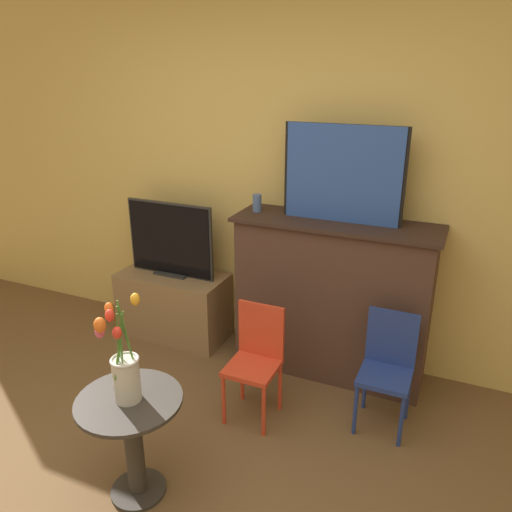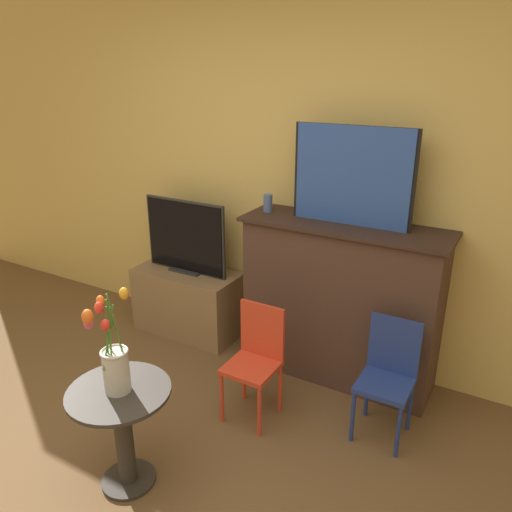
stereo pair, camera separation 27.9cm
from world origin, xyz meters
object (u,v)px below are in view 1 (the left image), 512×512
Objects in this scene: chair_blue at (388,363)px; vase_tulips at (124,368)px; painting at (343,174)px; tv_monitor at (170,240)px; chair_red at (256,355)px.

vase_tulips reaches higher than chair_blue.
vase_tulips is at bearing -134.27° from chair_blue.
tv_monitor is at bearing -178.80° from painting.
chair_blue is (0.74, 0.23, 0.00)m from chair_red.
chair_red is at bearing -114.92° from painting.
painting is 1.08× the size of chair_blue.
chair_blue is at bearing -43.75° from painting.
vase_tulips reaches higher than tv_monitor.
chair_red is 1.31× the size of vase_tulips.
tv_monitor reaches higher than chair_red.
painting is at bearing 1.20° from tv_monitor.
chair_red is 0.78m from chair_blue.
chair_blue is at bearing -12.87° from tv_monitor.
painting is at bearing 136.25° from chair_blue.
tv_monitor is 1.62m from vase_tulips.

